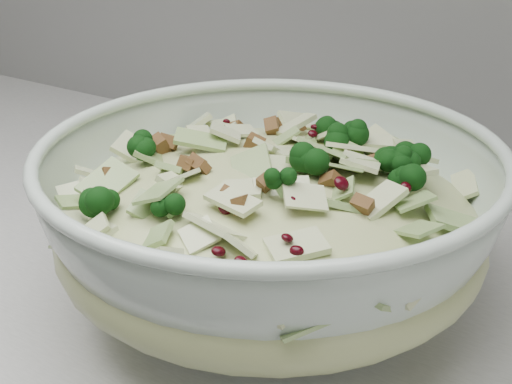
# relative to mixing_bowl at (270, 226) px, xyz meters

# --- Properties ---
(mixing_bowl) EXTENTS (0.45, 0.45, 0.15)m
(mixing_bowl) POSITION_rel_mixing_bowl_xyz_m (0.00, 0.00, 0.00)
(mixing_bowl) COLOR silver
(mixing_bowl) RESTS_ON counter
(salad) EXTENTS (0.39, 0.39, 0.15)m
(salad) POSITION_rel_mixing_bowl_xyz_m (0.00, 0.00, 0.02)
(salad) COLOR #BDC788
(salad) RESTS_ON mixing_bowl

